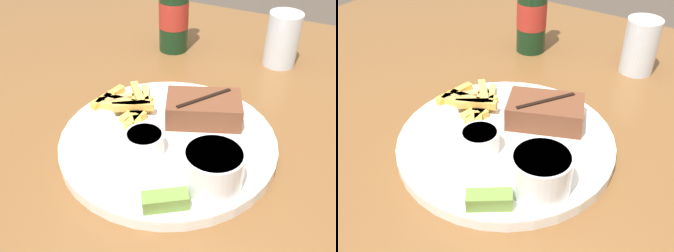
# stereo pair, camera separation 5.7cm
# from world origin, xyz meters

# --- Properties ---
(dining_table) EXTENTS (1.41, 1.19, 0.72)m
(dining_table) POSITION_xyz_m (0.00, 0.00, 0.66)
(dining_table) COLOR brown
(dining_table) RESTS_ON ground_plane
(dinner_plate) EXTENTS (0.32, 0.32, 0.02)m
(dinner_plate) POSITION_xyz_m (0.00, 0.00, 0.73)
(dinner_plate) COLOR white
(dinner_plate) RESTS_ON dining_table
(steak_portion) EXTENTS (0.13, 0.11, 0.04)m
(steak_portion) POSITION_xyz_m (0.03, 0.06, 0.76)
(steak_portion) COLOR brown
(steak_portion) RESTS_ON dinner_plate
(fries_pile) EXTENTS (0.13, 0.14, 0.02)m
(fries_pile) POSITION_xyz_m (-0.09, 0.04, 0.75)
(fries_pile) COLOR #EAAA4E
(fries_pile) RESTS_ON dinner_plate
(coleslaw_cup) EXTENTS (0.08, 0.08, 0.05)m
(coleslaw_cup) POSITION_xyz_m (0.09, -0.06, 0.77)
(coleslaw_cup) COLOR white
(coleslaw_cup) RESTS_ON dinner_plate
(dipping_sauce_cup) EXTENTS (0.06, 0.06, 0.03)m
(dipping_sauce_cup) POSITION_xyz_m (-0.02, -0.04, 0.76)
(dipping_sauce_cup) COLOR silver
(dipping_sauce_cup) RESTS_ON dinner_plate
(pickle_spear) EXTENTS (0.06, 0.05, 0.02)m
(pickle_spear) POSITION_xyz_m (0.06, -0.12, 0.75)
(pickle_spear) COLOR olive
(pickle_spear) RESTS_ON dinner_plate
(fork_utensil) EXTENTS (0.13, 0.01, 0.00)m
(fork_utensil) POSITION_xyz_m (-0.09, -0.00, 0.74)
(fork_utensil) COLOR #B7B7BC
(fork_utensil) RESTS_ON dinner_plate
(beer_bottle) EXTENTS (0.06, 0.06, 0.23)m
(beer_bottle) POSITION_xyz_m (-0.13, 0.30, 0.81)
(beer_bottle) COLOR #143319
(beer_bottle) RESTS_ON dining_table
(drinking_glass) EXTENTS (0.06, 0.06, 0.11)m
(drinking_glass) POSITION_xyz_m (0.09, 0.34, 0.78)
(drinking_glass) COLOR silver
(drinking_glass) RESTS_ON dining_table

